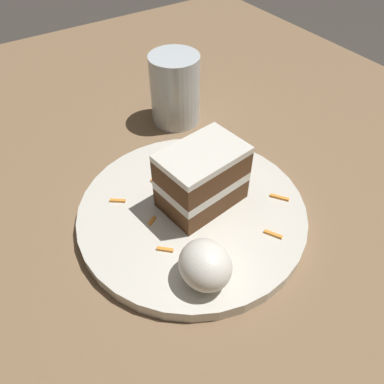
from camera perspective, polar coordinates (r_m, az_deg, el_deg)
The scene contains 8 objects.
ground_plane at distance 0.53m, azimuth -2.89°, elevation -4.22°, with size 6.00×6.00×0.00m, color #38332D.
dining_table at distance 0.52m, azimuth -2.97°, elevation -2.86°, with size 1.27×1.13×0.04m, color #846647.
plate at distance 0.48m, azimuth 0.00°, elevation -3.14°, with size 0.29×0.29×0.02m, color silver.
cake_slice at distance 0.45m, azimuth 1.52°, elevation 2.20°, with size 0.08×0.11×0.08m.
cream_dollop at distance 0.39m, azimuth 2.03°, elevation -11.05°, with size 0.06×0.05×0.05m, color white.
orange_garnish at distance 0.55m, azimuth -0.24°, elevation 6.14°, with size 0.05×0.05×0.01m, color orange.
carrot_shreds_scatter at distance 0.48m, azimuth 1.07°, elevation -0.59°, with size 0.19×0.20×0.00m.
drinking_glass at distance 0.63m, azimuth -2.57°, elevation 14.72°, with size 0.08×0.08×0.11m.
Camera 1 is at (-0.30, 0.17, 0.41)m, focal length 35.00 mm.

